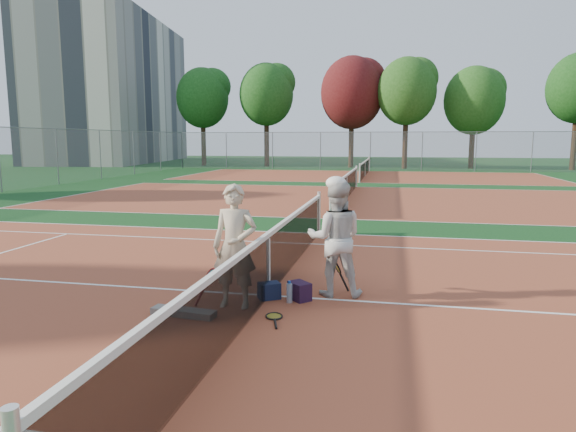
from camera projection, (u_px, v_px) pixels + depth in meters
The scene contains 23 objects.
ground at pixel (269, 296), 8.08m from camera, with size 130.00×130.00×0.00m, color #0F3815.
court_main at pixel (269, 296), 8.08m from camera, with size 23.77×10.97×0.01m, color brown.
court_far_a at pixel (347, 199), 21.15m from camera, with size 23.77×10.97×0.01m, color brown.
court_far_b at pixel (365, 176), 34.23m from camera, with size 23.77×10.97×0.01m, color brown.
net_main at pixel (268, 264), 8.00m from camera, with size 0.10×10.98×1.02m, color black, non-canonical shape.
net_far_a at pixel (347, 187), 21.08m from camera, with size 0.10×10.98×1.02m, color black, non-canonical shape.
net_far_b at pixel (365, 168), 34.15m from camera, with size 0.10×10.98×1.02m, color black, non-canonical shape.
fence_back at pixel (370, 151), 40.79m from camera, with size 32.00×0.06×3.00m, color slate, non-canonical shape.
apartment_block at pixel (113, 92), 55.17m from camera, with size 10.00×22.00×15.00m, color beige.
player_a at pixel (235, 246), 7.43m from camera, with size 0.66×0.43×1.81m, color #C3B397.
player_b at pixel (335, 238), 8.01m from camera, with size 0.88×0.69×1.82m, color silver.
racket_red at pixel (210, 286), 7.66m from camera, with size 0.33×0.27×0.53m, color maroon, non-canonical shape.
racket_black_held at pixel (337, 275), 8.23m from camera, with size 0.29×0.27×0.55m, color black, non-canonical shape.
racket_spare at pixel (274, 316), 7.10m from camera, with size 0.60×0.27×0.03m, color black, non-canonical shape.
sports_bag_navy at pixel (269, 291), 7.91m from camera, with size 0.32×0.22×0.26m, color black.
sports_bag_purple at pixel (299, 291), 7.85m from camera, with size 0.34×0.24×0.28m, color black.
net_cover_canvas at pixel (184, 312), 7.16m from camera, with size 0.93×0.22×0.10m, color #65605B.
water_bottle at pixel (289, 293), 7.71m from camera, with size 0.09×0.09×0.30m, color #C4E1F9.
tree_back_0 at pixel (203, 98), 47.22m from camera, with size 4.79×4.79×8.95m.
tree_back_1 at pixel (266, 95), 45.42m from camera, with size 4.79×4.79×9.10m.
tree_back_maroon at pixel (352, 93), 43.70m from camera, with size 5.36×5.36×9.44m.
tree_back_3 at pixel (407, 92), 41.98m from camera, with size 4.81×4.81×9.09m.
tree_back_4 at pixel (474, 101), 42.24m from camera, with size 4.88×4.88×8.40m.
Camera 1 is at (1.87, -7.58, 2.45)m, focal length 32.00 mm.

